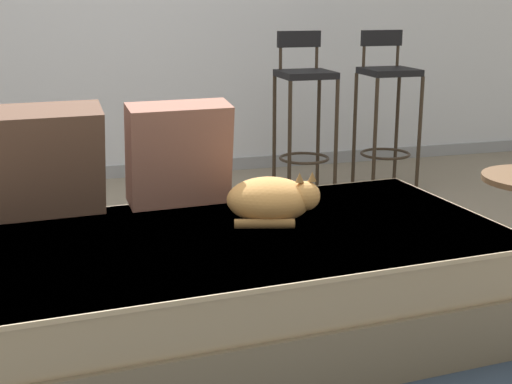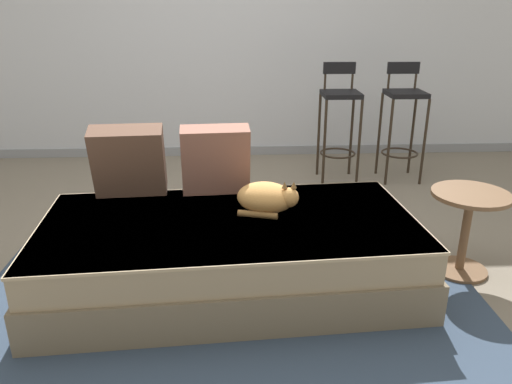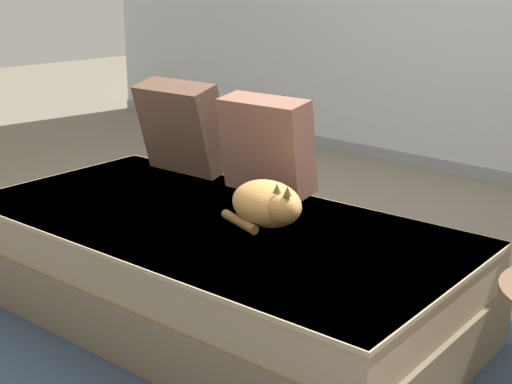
{
  "view_description": "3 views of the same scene",
  "coord_description": "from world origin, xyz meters",
  "views": [
    {
      "loc": [
        -0.57,
        -2.75,
        1.23
      ],
      "look_at": [
        0.15,
        -0.3,
        0.53
      ],
      "focal_mm": 50.0,
      "sensor_mm": 36.0,
      "label": 1
    },
    {
      "loc": [
        0.03,
        -2.88,
        1.52
      ],
      "look_at": [
        0.15,
        -0.3,
        0.53
      ],
      "focal_mm": 35.0,
      "sensor_mm": 36.0,
      "label": 2
    },
    {
      "loc": [
        1.94,
        -2.2,
        1.33
      ],
      "look_at": [
        0.15,
        -0.3,
        0.53
      ],
      "focal_mm": 50.0,
      "sensor_mm": 36.0,
      "label": 3
    }
  ],
  "objects": [
    {
      "name": "cat",
      "position": [
        0.21,
        -0.3,
        0.5
      ],
      "size": [
        0.37,
        0.32,
        0.2
      ],
      "color": "tan",
      "rests_on": "couch"
    },
    {
      "name": "throw_pillow_middle",
      "position": [
        -0.08,
        0.01,
        0.62
      ],
      "size": [
        0.42,
        0.23,
        0.42
      ],
      "color": "#936051",
      "rests_on": "couch"
    },
    {
      "name": "throw_pillow_corner",
      "position": [
        -0.59,
        -0.02,
        0.63
      ],
      "size": [
        0.44,
        0.28,
        0.44
      ],
      "color": "brown",
      "rests_on": "couch"
    },
    {
      "name": "side_table",
      "position": [
        1.37,
        -0.3,
        0.33
      ],
      "size": [
        0.44,
        0.44,
        0.51
      ],
      "color": "brown",
      "rests_on": "ground"
    },
    {
      "name": "couch",
      "position": [
        0.0,
        -0.4,
        0.21
      ],
      "size": [
        2.12,
        1.18,
        0.41
      ],
      "color": "#766750",
      "rests_on": "ground"
    },
    {
      "name": "wall_back_panel",
      "position": [
        0.0,
        2.25,
        1.3
      ],
      "size": [
        8.0,
        0.1,
        2.6
      ],
      "primitive_type": "cube",
      "color": "silver",
      "rests_on": "ground"
    },
    {
      "name": "wall_baseboard_trim",
      "position": [
        0.0,
        2.2,
        0.04
      ],
      "size": [
        8.0,
        0.02,
        0.09
      ],
      "primitive_type": "cube",
      "color": "gray",
      "rests_on": "ground"
    },
    {
      "name": "bar_stool_near_window",
      "position": [
        0.96,
        1.38,
        0.61
      ],
      "size": [
        0.32,
        0.32,
        1.03
      ],
      "color": "#2D2319",
      "rests_on": "ground"
    },
    {
      "name": "area_rug",
      "position": [
        0.0,
        -0.7,
        0.0
      ],
      "size": [
        2.76,
        2.14,
        0.01
      ],
      "primitive_type": "cube",
      "color": "#334256",
      "rests_on": "ground"
    },
    {
      "name": "bar_stool_by_doorway",
      "position": [
        1.52,
        1.38,
        0.6
      ],
      "size": [
        0.33,
        0.33,
        1.03
      ],
      "color": "#2D2319",
      "rests_on": "ground"
    },
    {
      "name": "ground_plane",
      "position": [
        0.0,
        0.0,
        0.0
      ],
      "size": [
        16.0,
        16.0,
        0.0
      ],
      "primitive_type": "plane",
      "color": "slate",
      "rests_on": "ground"
    }
  ]
}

